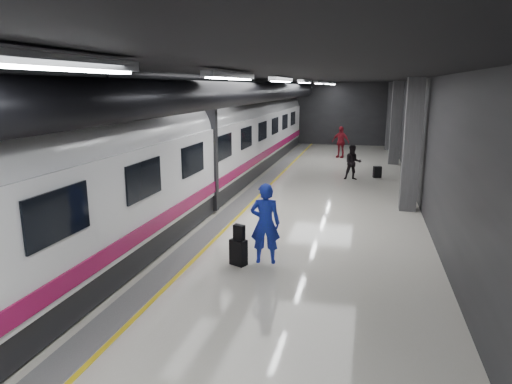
# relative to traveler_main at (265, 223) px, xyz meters

# --- Properties ---
(ground) EXTENTS (40.00, 40.00, 0.00)m
(ground) POSITION_rel_traveler_main_xyz_m (-0.80, 3.95, -0.99)
(ground) COLOR beige
(ground) RESTS_ON ground
(platform_hall) EXTENTS (10.02, 40.02, 4.51)m
(platform_hall) POSITION_rel_traveler_main_xyz_m (-1.08, 4.91, 2.55)
(platform_hall) COLOR black
(platform_hall) RESTS_ON ground
(train) EXTENTS (3.05, 38.00, 4.05)m
(train) POSITION_rel_traveler_main_xyz_m (-4.04, 3.95, 1.08)
(train) COLOR black
(train) RESTS_ON ground
(traveler_main) EXTENTS (0.79, 0.58, 1.98)m
(traveler_main) POSITION_rel_traveler_main_xyz_m (0.00, 0.00, 0.00)
(traveler_main) COLOR #1B1BCD
(traveler_main) RESTS_ON ground
(suitcase_main) EXTENTS (0.45, 0.38, 0.63)m
(suitcase_main) POSITION_rel_traveler_main_xyz_m (-0.59, -0.31, -0.67)
(suitcase_main) COLOR black
(suitcase_main) RESTS_ON ground
(shoulder_bag) EXTENTS (0.30, 0.21, 0.36)m
(shoulder_bag) POSITION_rel_traveler_main_xyz_m (-0.58, -0.28, -0.18)
(shoulder_bag) COLOR black
(shoulder_bag) RESTS_ON suitcase_main
(traveler_far_a) EXTENTS (0.87, 0.73, 1.61)m
(traveler_far_a) POSITION_rel_traveler_main_xyz_m (1.69, 10.87, -0.19)
(traveler_far_a) COLOR black
(traveler_far_a) RESTS_ON ground
(traveler_far_b) EXTENTS (1.19, 0.82, 1.88)m
(traveler_far_b) POSITION_rel_traveler_main_xyz_m (0.72, 17.61, -0.05)
(traveler_far_b) COLOR maroon
(traveler_far_b) RESTS_ON ground
(suitcase_far) EXTENTS (0.41, 0.32, 0.53)m
(suitcase_far) POSITION_rel_traveler_main_xyz_m (2.82, 11.66, -0.72)
(suitcase_far) COLOR black
(suitcase_far) RESTS_ON ground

